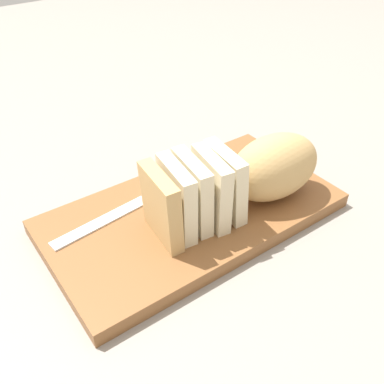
# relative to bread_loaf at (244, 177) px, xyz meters

# --- Properties ---
(ground_plane) EXTENTS (3.00, 3.00, 0.00)m
(ground_plane) POSITION_rel_bread_loaf_xyz_m (0.06, -0.04, -0.08)
(ground_plane) COLOR gray
(cutting_board) EXTENTS (0.46, 0.25, 0.02)m
(cutting_board) POSITION_rel_bread_loaf_xyz_m (0.06, -0.04, -0.07)
(cutting_board) COLOR brown
(cutting_board) RESTS_ON ground_plane
(bread_loaf) EXTENTS (0.29, 0.13, 0.11)m
(bread_loaf) POSITION_rel_bread_loaf_xyz_m (0.00, 0.00, 0.00)
(bread_loaf) COLOR tan
(bread_loaf) RESTS_ON cutting_board
(bread_knife) EXTENTS (0.29, 0.05, 0.02)m
(bread_knife) POSITION_rel_bread_loaf_xyz_m (0.06, -0.11, -0.04)
(bread_knife) COLOR silver
(bread_knife) RESTS_ON cutting_board
(crumb_near_knife) EXTENTS (0.00, 0.00, 0.00)m
(crumb_near_knife) POSITION_rel_bread_loaf_xyz_m (0.08, -0.05, -0.05)
(crumb_near_knife) COLOR tan
(crumb_near_knife) RESTS_ON cutting_board
(crumb_near_loaf) EXTENTS (0.00, 0.00, 0.00)m
(crumb_near_loaf) POSITION_rel_bread_loaf_xyz_m (0.08, -0.03, -0.05)
(crumb_near_loaf) COLOR tan
(crumb_near_loaf) RESTS_ON cutting_board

